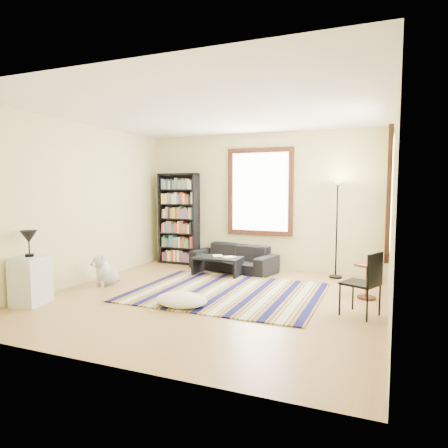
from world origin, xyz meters
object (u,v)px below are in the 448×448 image
at_px(bookshelf, 179,219).
at_px(coffee_table, 218,266).
at_px(sofa, 233,258).
at_px(floor_lamp, 337,229).
at_px(side_table, 367,281).
at_px(folding_chair, 360,284).
at_px(dog, 108,270).
at_px(white_cabinet, 31,280).
at_px(floor_cushion, 181,300).

height_order(bookshelf, coffee_table, bookshelf).
xyz_separation_m(sofa, floor_lamp, (2.02, 0.10, 0.67)).
height_order(side_table, folding_chair, folding_chair).
relative_size(coffee_table, floor_lamp, 0.48).
bearing_deg(folding_chair, bookshelf, 172.78).
relative_size(side_table, dog, 1.02).
xyz_separation_m(sofa, side_table, (2.63, -1.17, 0.01)).
relative_size(sofa, side_table, 3.31).
bearing_deg(coffee_table, white_cabinet, -122.50).
bearing_deg(dog, sofa, 65.41).
height_order(bookshelf, white_cabinet, bookshelf).
relative_size(floor_cushion, dog, 1.46).
xyz_separation_m(bookshelf, floor_cushion, (1.61, -2.88, -0.90)).
bearing_deg(floor_cushion, sofa, 94.57).
bearing_deg(sofa, dog, -115.04).
bearing_deg(floor_lamp, bookshelf, 177.15).
bearing_deg(floor_lamp, dog, -149.84).
bearing_deg(dog, bookshelf, 99.33).
xyz_separation_m(sofa, white_cabinet, (-1.87, -3.33, 0.09)).
relative_size(bookshelf, side_table, 3.70).
bearing_deg(side_table, floor_lamp, 115.60).
height_order(sofa, floor_lamp, floor_lamp).
bearing_deg(white_cabinet, bookshelf, 71.68).
xyz_separation_m(coffee_table, side_table, (2.74, -0.61, 0.09)).
bearing_deg(side_table, bookshelf, 160.33).
bearing_deg(bookshelf, folding_chair, -30.41).
height_order(bookshelf, dog, bookshelf).
bearing_deg(white_cabinet, sofa, 49.84).
bearing_deg(floor_cushion, floor_lamp, 56.19).
bearing_deg(sofa, coffee_table, -87.25).
relative_size(folding_chair, white_cabinet, 1.23).
relative_size(floor_cushion, floor_lamp, 0.42).
distance_m(floor_lamp, dog, 4.21).
xyz_separation_m(floor_cushion, folding_chair, (2.37, 0.54, 0.33)).
relative_size(sofa, floor_lamp, 0.96).
bearing_deg(coffee_table, floor_lamp, 17.20).
height_order(coffee_table, folding_chair, folding_chair).
relative_size(floor_cushion, side_table, 1.43).
xyz_separation_m(sofa, dog, (-1.57, -1.99, 0.00)).
height_order(floor_cushion, side_table, side_table).
xyz_separation_m(bookshelf, folding_chair, (3.98, -2.34, -0.57)).
bearing_deg(white_cabinet, floor_cushion, 8.23).
xyz_separation_m(coffee_table, floor_lamp, (2.13, 0.66, 0.75)).
xyz_separation_m(folding_chair, dog, (-4.15, 0.08, -0.17)).
xyz_separation_m(floor_cushion, side_table, (2.42, 1.44, 0.17)).
height_order(sofa, bookshelf, bookshelf).
bearing_deg(floor_cushion, folding_chair, 12.93).
distance_m(floor_lamp, side_table, 1.56).
relative_size(bookshelf, white_cabinet, 2.86).
bearing_deg(dog, coffee_table, 57.98).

